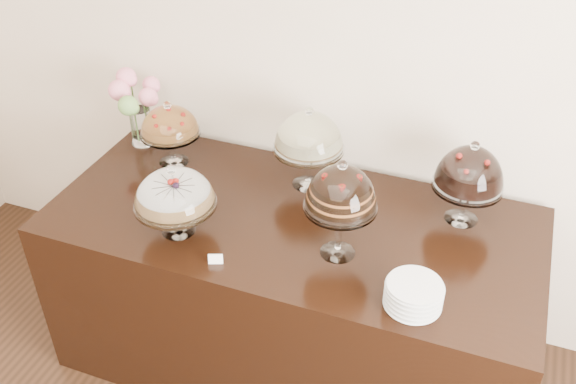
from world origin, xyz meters
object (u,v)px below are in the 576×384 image
(cake_stand_sugar_sponge, at_px, (174,192))
(flower_vase, at_px, (135,103))
(cake_stand_fruit_tart, at_px, (169,124))
(display_counter, at_px, (292,291))
(cake_stand_cheesecake, at_px, (309,135))
(plate_stack, at_px, (414,295))
(cake_stand_dark_choco, at_px, (470,172))
(cake_stand_choco_layer, at_px, (341,192))

(cake_stand_sugar_sponge, xyz_separation_m, flower_vase, (-0.55, 0.59, 0.03))
(cake_stand_sugar_sponge, height_order, cake_stand_fruit_tart, cake_stand_fruit_tart)
(display_counter, bearing_deg, cake_stand_fruit_tart, 162.31)
(cake_stand_cheesecake, xyz_separation_m, plate_stack, (0.64, -0.62, -0.22))
(cake_stand_dark_choco, relative_size, cake_stand_fruit_tart, 1.17)
(display_counter, xyz_separation_m, flower_vase, (-0.98, 0.33, 0.69))
(display_counter, bearing_deg, cake_stand_sugar_sponge, -149.84)
(cake_stand_fruit_tart, xyz_separation_m, flower_vase, (-0.25, 0.10, 0.02))
(display_counter, bearing_deg, cake_stand_cheesecake, 94.98)
(cake_stand_choco_layer, distance_m, cake_stand_fruit_tart, 1.06)
(cake_stand_fruit_tart, xyz_separation_m, plate_stack, (1.34, -0.57, -0.16))
(flower_vase, bearing_deg, plate_stack, -22.86)
(display_counter, xyz_separation_m, cake_stand_choco_layer, (0.26, -0.15, 0.76))
(cake_stand_choco_layer, height_order, cake_stand_dark_choco, cake_stand_choco_layer)
(plate_stack, bearing_deg, flower_vase, 157.14)
(display_counter, relative_size, cake_stand_sugar_sponge, 6.22)
(display_counter, xyz_separation_m, cake_stand_dark_choco, (0.71, 0.27, 0.70))
(cake_stand_choco_layer, bearing_deg, cake_stand_cheesecake, 123.35)
(display_counter, bearing_deg, flower_vase, 161.20)
(flower_vase, bearing_deg, cake_stand_cheesecake, -2.97)
(cake_stand_cheesecake, distance_m, plate_stack, 0.92)
(cake_stand_choco_layer, relative_size, cake_stand_cheesecake, 1.10)
(cake_stand_cheesecake, bearing_deg, flower_vase, 177.03)
(flower_vase, xyz_separation_m, plate_stack, (1.59, -0.67, -0.19))
(cake_stand_dark_choco, bearing_deg, cake_stand_sugar_sponge, -155.42)
(cake_stand_sugar_sponge, xyz_separation_m, cake_stand_fruit_tart, (-0.29, 0.48, 0.01))
(cake_stand_fruit_tart, distance_m, flower_vase, 0.27)
(display_counter, height_order, cake_stand_cheesecake, cake_stand_cheesecake)
(cake_stand_sugar_sponge, relative_size, cake_stand_dark_choco, 0.88)
(plate_stack, bearing_deg, cake_stand_dark_choco, 81.25)
(plate_stack, bearing_deg, cake_stand_fruit_tart, 156.96)
(display_counter, distance_m, cake_stand_choco_layer, 0.82)
(flower_vase, relative_size, plate_stack, 1.86)
(cake_stand_cheesecake, xyz_separation_m, flower_vase, (-0.96, 0.05, -0.03))
(cake_stand_sugar_sponge, bearing_deg, plate_stack, -4.69)
(display_counter, relative_size, flower_vase, 5.51)
(cake_stand_choco_layer, height_order, flower_vase, cake_stand_choco_layer)
(cake_stand_sugar_sponge, height_order, cake_stand_cheesecake, cake_stand_cheesecake)
(cake_stand_cheesecake, bearing_deg, cake_stand_fruit_tart, -175.78)
(flower_vase, height_order, plate_stack, flower_vase)
(cake_stand_cheesecake, relative_size, flower_vase, 1.04)
(cake_stand_sugar_sponge, relative_size, plate_stack, 1.64)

